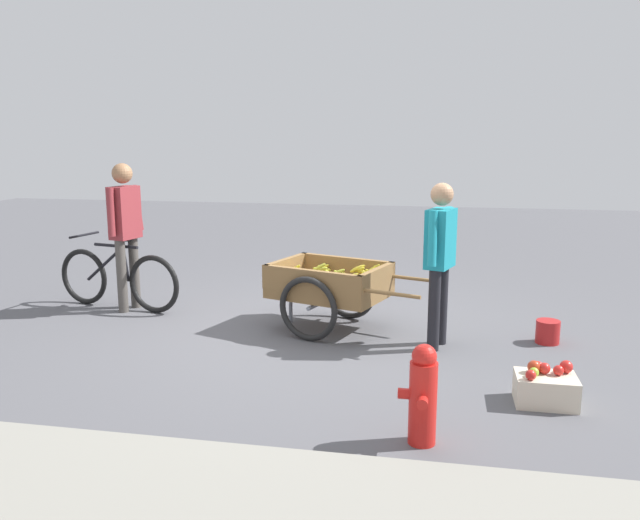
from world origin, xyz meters
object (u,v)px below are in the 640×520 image
(cyclist_person, at_px, (125,223))
(fire_hydrant, at_px, (423,395))
(bicycle, at_px, (118,278))
(apple_crate, at_px, (546,387))
(plastic_bucket, at_px, (548,332))
(vendor_person, at_px, (440,251))
(fruit_cart, at_px, (330,288))
(dog, at_px, (370,272))

(cyclist_person, relative_size, fire_hydrant, 2.48)
(bicycle, bearing_deg, apple_crate, 157.12)
(cyclist_person, relative_size, apple_crate, 3.78)
(plastic_bucket, bearing_deg, cyclist_person, -4.54)
(bicycle, height_order, plastic_bucket, bicycle)
(cyclist_person, height_order, plastic_bucket, cyclist_person)
(bicycle, relative_size, cyclist_person, 0.98)
(cyclist_person, bearing_deg, vendor_person, 169.10)
(apple_crate, bearing_deg, vendor_person, -55.46)
(plastic_bucket, bearing_deg, bicycle, -4.78)
(vendor_person, distance_m, plastic_bucket, 1.36)
(bicycle, bearing_deg, fruit_cart, 172.53)
(fire_hydrant, height_order, plastic_bucket, fire_hydrant)
(bicycle, height_order, cyclist_person, cyclist_person)
(dog, bearing_deg, plastic_bucket, 138.73)
(vendor_person, height_order, plastic_bucket, vendor_person)
(vendor_person, bearing_deg, apple_crate, 124.54)
(plastic_bucket, relative_size, apple_crate, 0.51)
(fire_hydrant, bearing_deg, bicycle, -36.93)
(vendor_person, xyz_separation_m, plastic_bucket, (-1.05, -0.31, -0.81))
(cyclist_person, distance_m, fire_hydrant, 4.34)
(vendor_person, bearing_deg, bicycle, -10.94)
(fruit_cart, relative_size, dog, 2.71)
(dog, relative_size, plastic_bucket, 2.97)
(bicycle, height_order, fire_hydrant, bicycle)
(fruit_cart, bearing_deg, fire_hydrant, 113.35)
(dog, height_order, plastic_bucket, dog)
(cyclist_person, xyz_separation_m, plastic_bucket, (-4.51, 0.36, -0.89))
(fruit_cart, bearing_deg, plastic_bucket, 178.44)
(dog, bearing_deg, apple_crate, 117.81)
(bicycle, bearing_deg, fire_hydrant, 143.07)
(dog, relative_size, apple_crate, 1.51)
(dog, bearing_deg, fruit_cart, 81.86)
(vendor_person, height_order, cyclist_person, cyclist_person)
(fire_hydrant, bearing_deg, plastic_bucket, -116.44)
(cyclist_person, relative_size, plastic_bucket, 7.41)
(cyclist_person, bearing_deg, fire_hydrant, 142.20)
(dog, bearing_deg, fire_hydrant, 101.12)
(dog, distance_m, apple_crate, 3.56)
(bicycle, bearing_deg, vendor_person, 169.06)
(fruit_cart, xyz_separation_m, apple_crate, (-1.89, 1.53, -0.31))
(fruit_cart, xyz_separation_m, vendor_person, (-1.09, 0.37, 0.48))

